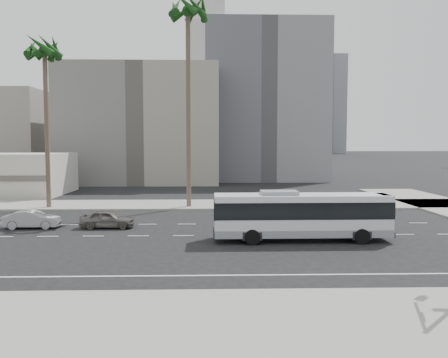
{
  "coord_description": "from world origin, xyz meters",
  "views": [
    {
      "loc": [
        -1.12,
        -30.87,
        6.18
      ],
      "look_at": [
        -0.15,
        4.0,
        3.52
      ],
      "focal_mm": 37.28,
      "sensor_mm": 36.0,
      "label": 1
    }
  ],
  "objects_px": {
    "city_bus": "(301,214)",
    "palm_near": "(188,15)",
    "car_a": "(108,219)",
    "palm_mid": "(45,55)",
    "car_b": "(32,219)"
  },
  "relations": [
    {
      "from": "city_bus",
      "to": "car_a",
      "type": "xyz_separation_m",
      "value": [
        -13.34,
        4.77,
        -1.01
      ]
    },
    {
      "from": "palm_near",
      "to": "palm_mid",
      "type": "height_order",
      "value": "palm_near"
    },
    {
      "from": "car_a",
      "to": "car_b",
      "type": "xyz_separation_m",
      "value": [
        -5.5,
        0.08,
        -0.01
      ]
    },
    {
      "from": "car_a",
      "to": "palm_mid",
      "type": "bearing_deg",
      "value": 38.08
    },
    {
      "from": "city_bus",
      "to": "car_b",
      "type": "height_order",
      "value": "city_bus"
    },
    {
      "from": "palm_mid",
      "to": "car_a",
      "type": "bearing_deg",
      "value": -53.11
    },
    {
      "from": "palm_mid",
      "to": "city_bus",
      "type": "bearing_deg",
      "value": -35.71
    },
    {
      "from": "palm_near",
      "to": "palm_mid",
      "type": "relative_size",
      "value": 1.25
    },
    {
      "from": "palm_near",
      "to": "palm_mid",
      "type": "distance_m",
      "value": 13.82
    },
    {
      "from": "city_bus",
      "to": "car_a",
      "type": "height_order",
      "value": "city_bus"
    },
    {
      "from": "car_a",
      "to": "car_b",
      "type": "distance_m",
      "value": 5.5
    },
    {
      "from": "palm_near",
      "to": "car_b",
      "type": "bearing_deg",
      "value": -136.04
    },
    {
      "from": "car_b",
      "to": "city_bus",
      "type": "bearing_deg",
      "value": -107.73
    },
    {
      "from": "city_bus",
      "to": "palm_near",
      "type": "distance_m",
      "value": 23.89
    },
    {
      "from": "city_bus",
      "to": "car_b",
      "type": "relative_size",
      "value": 2.8
    }
  ]
}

